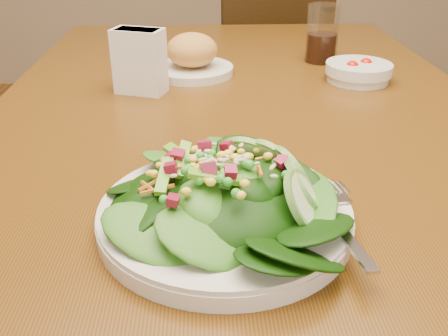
{
  "coord_description": "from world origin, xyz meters",
  "views": [
    {
      "loc": [
        -0.07,
        -0.84,
        1.07
      ],
      "look_at": [
        -0.05,
        -0.35,
        0.81
      ],
      "focal_mm": 40.0,
      "sensor_mm": 36.0,
      "label": 1
    }
  ],
  "objects": [
    {
      "name": "tomato_bowl",
      "position": [
        0.25,
        0.14,
        0.77
      ],
      "size": [
        0.13,
        0.13,
        0.04
      ],
      "color": "silver",
      "rests_on": "dining_table"
    },
    {
      "name": "napkin_holder",
      "position": [
        -0.19,
        0.09,
        0.81
      ],
      "size": [
        0.1,
        0.08,
        0.12
      ],
      "rotation": [
        0.0,
        0.0,
        -0.33
      ],
      "color": "white",
      "rests_on": "dining_table"
    },
    {
      "name": "dining_table",
      "position": [
        0.0,
        0.0,
        0.65
      ],
      "size": [
        0.9,
        1.4,
        0.75
      ],
      "color": "#59360E",
      "rests_on": "ground_plane"
    },
    {
      "name": "salad_plate",
      "position": [
        -0.04,
        -0.37,
        0.78
      ],
      "size": [
        0.28,
        0.28,
        0.08
      ],
      "rotation": [
        0.0,
        0.0,
        0.24
      ],
      "color": "silver",
      "rests_on": "dining_table"
    },
    {
      "name": "bread_plate",
      "position": [
        -0.09,
        0.2,
        0.79
      ],
      "size": [
        0.17,
        0.17,
        0.09
      ],
      "color": "silver",
      "rests_on": "dining_table"
    },
    {
      "name": "drinking_glass",
      "position": [
        0.2,
        0.29,
        0.8
      ],
      "size": [
        0.07,
        0.07,
        0.13
      ],
      "color": "silver",
      "rests_on": "dining_table"
    },
    {
      "name": "chair_far",
      "position": [
        0.18,
        1.06,
        0.49
      ],
      "size": [
        0.49,
        0.49,
        0.92
      ],
      "rotation": [
        0.0,
        0.0,
        3.31
      ],
      "color": "black",
      "rests_on": "ground_plane"
    }
  ]
}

